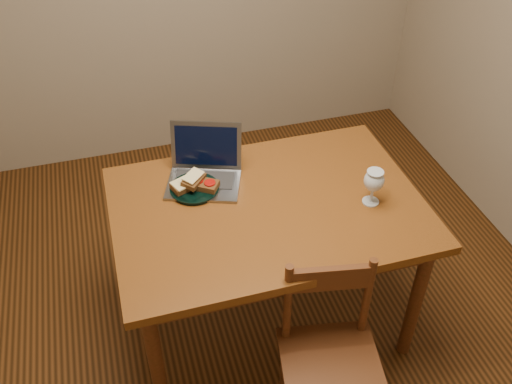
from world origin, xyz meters
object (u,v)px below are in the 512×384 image
object	(u,v)px
milk_glass	(373,187)
laptop	(205,166)
chair	(331,352)
table	(268,220)
plate	(195,189)

from	to	relation	value
milk_glass	laptop	distance (m)	0.73
chair	milk_glass	world-z (taller)	milk_glass
table	chair	distance (m)	0.61
chair	laptop	world-z (taller)	laptop
table	milk_glass	size ratio (longest dim) A/B	7.88
table	plate	distance (m)	0.34
table	milk_glass	distance (m)	0.47
plate	milk_glass	bearing A→B (deg)	-22.10
table	plate	world-z (taller)	plate
milk_glass	table	bearing A→B (deg)	166.03
plate	milk_glass	distance (m)	0.76
milk_glass	laptop	xyz separation A→B (m)	(-0.63, 0.37, -0.02)
chair	plate	bearing A→B (deg)	126.01
laptop	table	bearing A→B (deg)	-31.04
laptop	milk_glass	bearing A→B (deg)	-10.09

